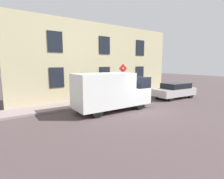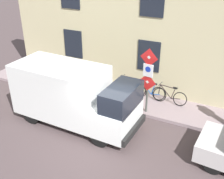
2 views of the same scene
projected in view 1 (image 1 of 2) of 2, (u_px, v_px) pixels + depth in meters
ground_plane at (143, 109)px, 12.02m from camera, size 80.00×80.00×0.00m
sidewalk_slab at (111, 99)px, 15.07m from camera, size 2.03×17.59×0.14m
building_facade at (102, 62)px, 15.71m from camera, size 0.75×15.59×6.51m
sign_post_stacked at (123, 78)px, 14.50m from camera, size 0.17×0.56×2.85m
delivery_van at (111, 91)px, 11.61m from camera, size 2.14×5.38×2.50m
parked_hatchback at (175, 90)px, 15.95m from camera, size 2.05×4.12×1.38m
bicycle_black at (120, 92)px, 16.13m from camera, size 0.46×1.72×0.89m
bicycle_blue at (111, 93)px, 15.56m from camera, size 0.46×1.72×0.89m
bicycle_purple at (102, 94)px, 15.00m from camera, size 0.46×1.72×0.89m
pedestrian at (146, 85)px, 17.05m from camera, size 0.42×0.29×1.72m
litter_bin at (110, 95)px, 14.10m from camera, size 0.44×0.44×0.90m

